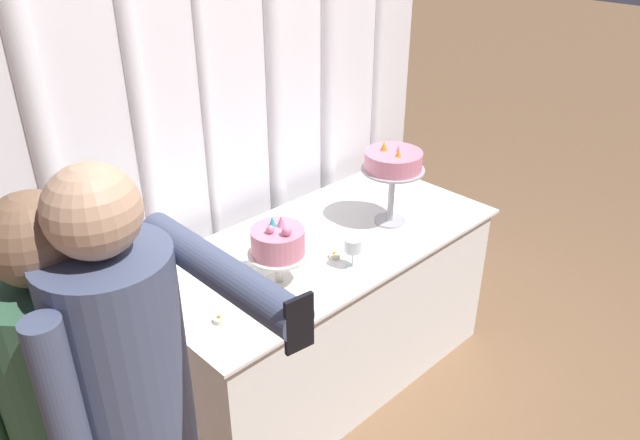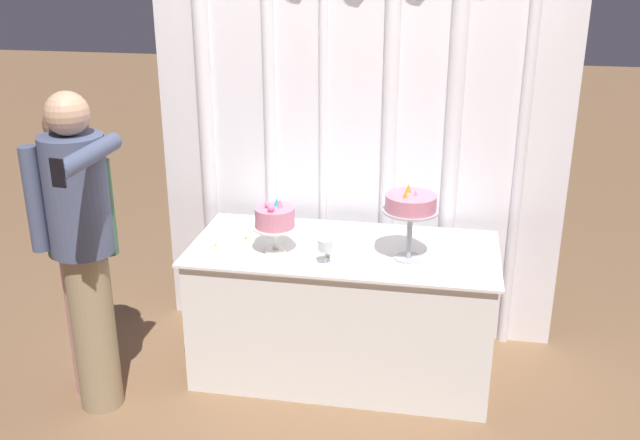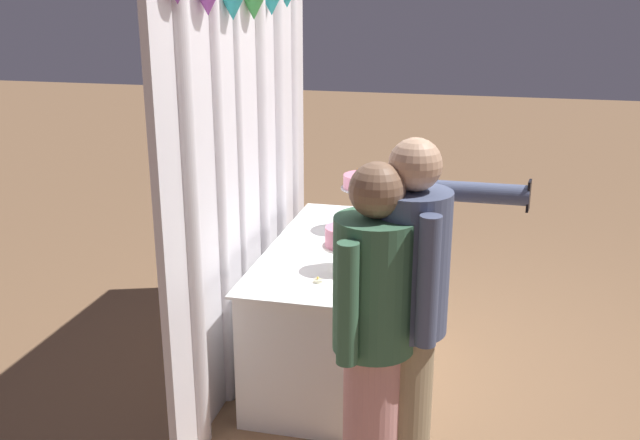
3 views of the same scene
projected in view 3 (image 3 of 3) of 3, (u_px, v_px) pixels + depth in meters
name	position (u px, v px, depth m)	size (l,w,h in m)	color
ground_plane	(352.00, 365.00, 4.50)	(24.00, 24.00, 0.00)	#846042
draped_curtain	(249.00, 144.00, 4.21)	(2.42, 0.19, 2.52)	white
cake_table	(337.00, 307.00, 4.40)	(1.67, 0.78, 0.77)	white
cake_display_nearleft	(345.00, 239.00, 3.87)	(0.24, 0.24, 0.29)	silver
cake_display_nearright	(364.00, 185.00, 4.50)	(0.29, 0.29, 0.40)	#B2B2B7
wine_glass	(377.00, 237.00, 4.14)	(0.08, 0.08, 0.14)	silver
tealight_far_left	(339.00, 292.00, 3.62)	(0.05, 0.05, 0.04)	beige
tealight_near_left	(318.00, 281.00, 3.77)	(0.05, 0.05, 0.03)	beige
tealight_near_right	(358.00, 250.00, 4.19)	(0.05, 0.05, 0.04)	beige
guest_girl_blue_dress	(411.00, 317.00, 2.97)	(0.44, 0.65, 1.69)	#9E8966
guest_man_pink_jacket	(373.00, 337.00, 2.94)	(0.48, 0.43, 1.61)	#D6938E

